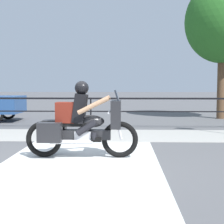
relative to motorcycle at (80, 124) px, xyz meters
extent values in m
plane|color=#565659|center=(-0.26, -0.29, -0.70)|extent=(120.00, 120.00, 0.00)
cube|color=#A8A59E|center=(-0.26, 3.11, -0.70)|extent=(44.00, 2.40, 0.01)
cube|color=silver|center=(0.06, -0.49, -0.70)|extent=(3.05, 6.00, 0.01)
cube|color=black|center=(-0.26, 4.77, 0.33)|extent=(36.00, 0.04, 0.06)
cube|color=black|center=(-0.26, 4.77, -0.12)|extent=(36.00, 0.03, 0.04)
cylinder|color=black|center=(-0.26, 4.77, -0.17)|extent=(0.05, 0.05, 1.06)
torus|color=black|center=(0.82, 0.00, -0.32)|extent=(0.76, 0.11, 0.76)
torus|color=black|center=(-0.77, 0.00, -0.32)|extent=(0.76, 0.11, 0.76)
cube|color=#232326|center=(0.02, 0.00, -0.22)|extent=(1.21, 0.22, 0.20)
cube|color=silver|center=(0.06, 0.00, -0.27)|extent=(0.34, 0.26, 0.26)
ellipsoid|color=#232326|center=(0.22, 0.00, 0.06)|extent=(0.57, 0.30, 0.26)
cube|color=black|center=(-0.13, 0.00, 0.00)|extent=(0.70, 0.28, 0.08)
cube|color=#232326|center=(0.74, 0.00, 0.21)|extent=(0.20, 0.63, 0.56)
cube|color=#1E232B|center=(0.76, 0.00, 0.59)|extent=(0.10, 0.54, 0.24)
cylinder|color=silver|center=(0.60, 0.00, 0.26)|extent=(0.04, 0.70, 0.04)
cylinder|color=silver|center=(-0.17, -0.16, -0.35)|extent=(0.87, 0.09, 0.09)
cube|color=#232326|center=(-0.59, -0.24, -0.14)|extent=(0.48, 0.28, 0.40)
cube|color=#232326|center=(-0.59, 0.24, -0.14)|extent=(0.48, 0.28, 0.40)
cylinder|color=silver|center=(0.79, 0.00, -0.06)|extent=(0.18, 0.06, 0.53)
cube|color=black|center=(-0.01, 0.00, 0.32)|extent=(0.32, 0.36, 0.62)
sphere|color=tan|center=(0.03, 0.00, 0.73)|extent=(0.23, 0.23, 0.23)
sphere|color=black|center=(0.03, 0.00, 0.75)|extent=(0.29, 0.29, 0.29)
cylinder|color=black|center=(0.14, -0.15, -0.06)|extent=(0.44, 0.13, 0.34)
cylinder|color=black|center=(0.29, -0.15, -0.23)|extent=(0.11, 0.11, 0.15)
cube|color=black|center=(0.34, -0.15, -0.30)|extent=(0.20, 0.10, 0.09)
cylinder|color=black|center=(0.14, 0.15, -0.06)|extent=(0.44, 0.13, 0.34)
cylinder|color=black|center=(0.29, 0.15, -0.23)|extent=(0.11, 0.11, 0.15)
cube|color=black|center=(0.34, 0.15, -0.30)|extent=(0.20, 0.10, 0.09)
cylinder|color=tan|center=(0.30, -0.30, 0.40)|extent=(0.64, 0.09, 0.37)
cylinder|color=tan|center=(0.30, 0.30, 0.40)|extent=(0.64, 0.09, 0.37)
cube|color=maroon|center=(-0.31, 0.00, 0.24)|extent=(0.39, 0.31, 0.42)
torus|color=black|center=(-4.13, 7.59, -0.35)|extent=(0.70, 0.11, 0.70)
cylinder|color=brown|center=(5.17, 8.28, 0.74)|extent=(0.34, 0.34, 2.89)
ellipsoid|color=#286623|center=(5.17, 8.28, 3.54)|extent=(3.27, 3.27, 3.59)
camera|label=1|loc=(0.91, -7.03, 0.82)|focal=55.00mm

